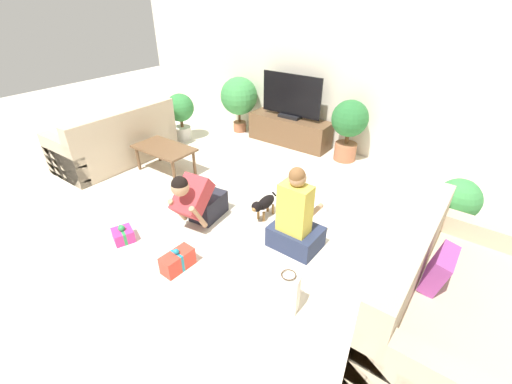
{
  "coord_description": "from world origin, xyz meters",
  "views": [
    {
      "loc": [
        2.33,
        -2.63,
        2.41
      ],
      "look_at": [
        0.4,
        0.0,
        0.45
      ],
      "focal_mm": 24.0,
      "sensor_mm": 36.0,
      "label": 1
    }
  ],
  "objects": [
    {
      "name": "dog",
      "position": [
        0.39,
        0.17,
        0.2
      ],
      "size": [
        0.13,
        0.48,
        0.3
      ],
      "rotation": [
        0.0,
        0.0,
        6.28
      ],
      "color": "black",
      "rests_on": "ground_plane"
    },
    {
      "name": "tv_console",
      "position": [
        -0.58,
        2.34,
        0.24
      ],
      "size": [
        1.47,
        0.44,
        0.47
      ],
      "color": "brown",
      "rests_on": "ground_plane"
    },
    {
      "name": "gift_bag_a",
      "position": [
        1.34,
        -0.83,
        0.19
      ],
      "size": [
        0.21,
        0.15,
        0.4
      ],
      "rotation": [
        0.0,
        0.0,
        0.19
      ],
      "color": "white",
      "rests_on": "ground_plane"
    },
    {
      "name": "coffee_table",
      "position": [
        -1.49,
        0.3,
        0.35
      ],
      "size": [
        0.91,
        0.52,
        0.4
      ],
      "color": "brown",
      "rests_on": "ground_plane"
    },
    {
      "name": "potted_plant_back_left",
      "position": [
        -1.67,
        2.29,
        0.66
      ],
      "size": [
        0.68,
        0.68,
        1.02
      ],
      "color": "#A36042",
      "rests_on": "ground_plane"
    },
    {
      "name": "person_kneeling",
      "position": [
        -0.15,
        -0.37,
        0.33
      ],
      "size": [
        0.41,
        0.77,
        0.75
      ],
      "rotation": [
        0.0,
        0.0,
        0.13
      ],
      "color": "#23232D",
      "rests_on": "ground_plane"
    },
    {
      "name": "potted_plant_corner_left",
      "position": [
        -2.26,
        1.36,
        0.51
      ],
      "size": [
        0.49,
        0.49,
        0.83
      ],
      "color": "beige",
      "rests_on": "ground_plane"
    },
    {
      "name": "ground_plane",
      "position": [
        0.0,
        0.0,
        0.0
      ],
      "size": [
        16.0,
        16.0,
        0.0
      ],
      "primitive_type": "plane",
      "color": "beige"
    },
    {
      "name": "sofa_left",
      "position": [
        -2.41,
        0.12,
        0.31
      ],
      "size": [
        0.89,
        1.79,
        0.87
      ],
      "rotation": [
        0.0,
        0.0,
        -1.57
      ],
      "color": "#C6B293",
      "rests_on": "ground_plane"
    },
    {
      "name": "gift_box_a",
      "position": [
        0.21,
        -1.04,
        0.1
      ],
      "size": [
        0.18,
        0.34,
        0.24
      ],
      "rotation": [
        0.0,
        0.0,
        -0.05
      ],
      "color": "red",
      "rests_on": "ground_plane"
    },
    {
      "name": "potted_plant_back_right",
      "position": [
        0.5,
        2.29,
        0.6
      ],
      "size": [
        0.56,
        0.56,
        0.97
      ],
      "color": "#A36042",
      "rests_on": "ground_plane"
    },
    {
      "name": "wall_back",
      "position": [
        0.0,
        2.63,
        1.3
      ],
      "size": [
        8.4,
        0.06,
        2.6
      ],
      "color": "silver",
      "rests_on": "ground_plane"
    },
    {
      "name": "potted_plant_corner_right",
      "position": [
        2.26,
        0.96,
        0.45
      ],
      "size": [
        0.43,
        0.43,
        0.78
      ],
      "color": "#336B84",
      "rests_on": "ground_plane"
    },
    {
      "name": "person_sitting",
      "position": [
        0.96,
        -0.07,
        0.34
      ],
      "size": [
        0.53,
        0.48,
        0.97
      ],
      "rotation": [
        0.0,
        0.0,
        3.12
      ],
      "color": "#283351",
      "rests_on": "ground_plane"
    },
    {
      "name": "gift_box_b",
      "position": [
        -0.61,
        -1.09,
        0.07
      ],
      "size": [
        0.28,
        0.27,
        0.2
      ],
      "rotation": [
        0.0,
        0.0,
        -0.38
      ],
      "color": "#CC3389",
      "rests_on": "ground_plane"
    },
    {
      "name": "tv",
      "position": [
        -0.58,
        2.34,
        0.8
      ],
      "size": [
        1.11,
        0.2,
        0.73
      ],
      "color": "black",
      "rests_on": "tv_console"
    },
    {
      "name": "sofa_right",
      "position": [
        2.41,
        -0.29,
        0.31
      ],
      "size": [
        0.89,
        1.79,
        0.87
      ],
      "rotation": [
        0.0,
        0.0,
        1.57
      ],
      "color": "#C6B293",
      "rests_on": "ground_plane"
    }
  ]
}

